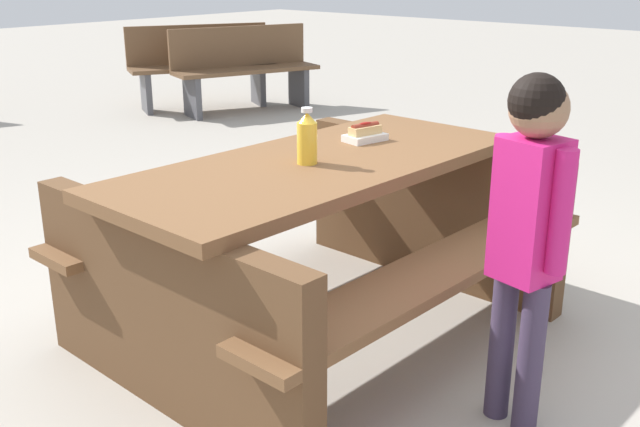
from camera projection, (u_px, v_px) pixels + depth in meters
ground_plane at (320, 329)px, 3.18m from camera, size 30.00×30.00×0.00m
picnic_table at (320, 232)px, 3.04m from camera, size 1.83×1.43×0.75m
soda_bottle at (308, 138)px, 2.85m from camera, size 0.08×0.08×0.22m
hotdog_tray at (365, 134)px, 3.23m from camera, size 0.20×0.14×0.08m
child_in_coat at (529, 211)px, 2.30m from camera, size 0.20×0.29×1.19m
park_bench_near at (201, 65)px, 7.80m from camera, size 1.52×1.02×0.85m
park_bench_mid at (244, 67)px, 7.61m from camera, size 1.55×0.85×0.85m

